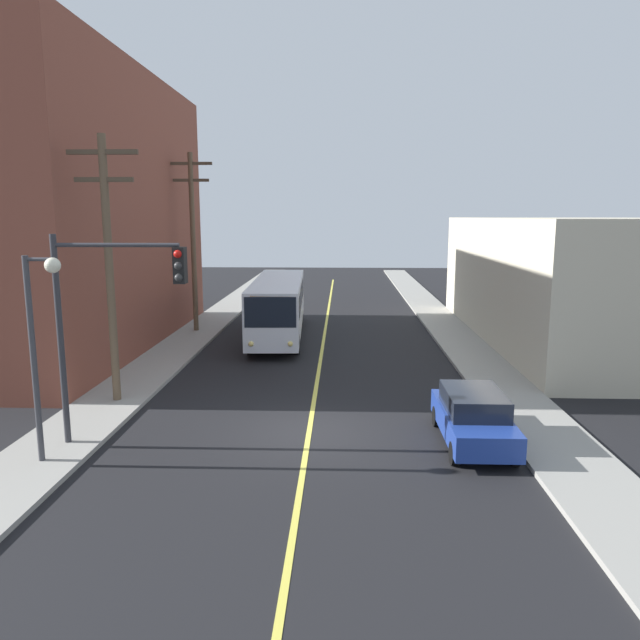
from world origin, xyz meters
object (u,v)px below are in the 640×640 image
(parked_car_blue, at_px, (473,417))
(utility_pole_near, at_px, (109,257))
(city_bus, at_px, (278,305))
(street_lamp_left, at_px, (39,329))
(utility_pole_mid, at_px, (193,234))
(traffic_signal_left_corner, at_px, (112,301))

(parked_car_blue, distance_m, utility_pole_near, 13.14)
(city_bus, bearing_deg, utility_pole_near, -110.48)
(utility_pole_near, bearing_deg, street_lamp_left, -87.66)
(utility_pole_near, distance_m, street_lamp_left, 5.61)
(parked_car_blue, bearing_deg, city_bus, 115.46)
(parked_car_blue, bearing_deg, utility_pole_near, 163.97)
(parked_car_blue, relative_size, utility_pole_near, 0.48)
(city_bus, relative_size, parked_car_blue, 2.78)
(utility_pole_mid, height_order, street_lamp_left, utility_pole_mid)
(city_bus, height_order, street_lamp_left, street_lamp_left)
(utility_pole_near, bearing_deg, parked_car_blue, -16.03)
(city_bus, relative_size, street_lamp_left, 2.23)
(utility_pole_near, height_order, traffic_signal_left_corner, utility_pole_near)
(parked_car_blue, height_order, utility_pole_mid, utility_pole_mid)
(city_bus, distance_m, parked_car_blue, 17.22)
(parked_car_blue, height_order, street_lamp_left, street_lamp_left)
(city_bus, height_order, utility_pole_near, utility_pole_near)
(city_bus, bearing_deg, parked_car_blue, -64.54)
(parked_car_blue, distance_m, utility_pole_mid, 21.15)
(traffic_signal_left_corner, bearing_deg, utility_pole_near, 111.83)
(traffic_signal_left_corner, xyz_separation_m, street_lamp_left, (-1.42, -1.32, -0.56))
(utility_pole_near, xyz_separation_m, traffic_signal_left_corner, (1.64, -4.09, -0.93))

